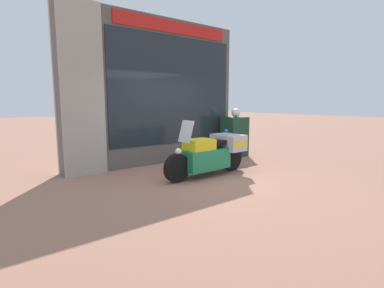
# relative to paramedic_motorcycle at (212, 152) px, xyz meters

# --- Properties ---
(ground_plane) EXTENTS (60.00, 60.00, 0.00)m
(ground_plane) POSITION_rel_paramedic_motorcycle_xyz_m (-0.21, -0.00, -0.53)
(ground_plane) COLOR #9E6B56
(shop_building) EXTENTS (5.16, 0.55, 3.91)m
(shop_building) POSITION_rel_paramedic_motorcycle_xyz_m (-0.61, 2.00, 1.43)
(shop_building) COLOR #56514C
(shop_building) RESTS_ON ground
(window_display) EXTENTS (3.73, 0.30, 1.89)m
(window_display) POSITION_rel_paramedic_motorcycle_xyz_m (0.21, 2.02, -0.08)
(window_display) COLOR slate
(window_display) RESTS_ON ground
(paramedic_motorcycle) EXTENTS (2.32, 0.81, 1.30)m
(paramedic_motorcycle) POSITION_rel_paramedic_motorcycle_xyz_m (0.00, 0.00, 0.00)
(paramedic_motorcycle) COLOR black
(paramedic_motorcycle) RESTS_ON ground
(utility_cabinet) EXTENTS (0.72, 0.55, 1.22)m
(utility_cabinet) POSITION_rel_paramedic_motorcycle_xyz_m (2.17, 1.30, 0.08)
(utility_cabinet) COLOR #193D28
(utility_cabinet) RESTS_ON ground
(white_helmet) EXTENTS (0.27, 0.27, 0.27)m
(white_helmet) POSITION_rel_paramedic_motorcycle_xyz_m (2.16, 1.27, 0.82)
(white_helmet) COLOR white
(white_helmet) RESTS_ON utility_cabinet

